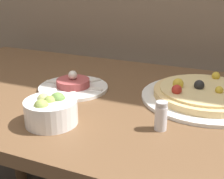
{
  "coord_description": "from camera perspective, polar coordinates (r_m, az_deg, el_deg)",
  "views": [
    {
      "loc": [
        0.4,
        -0.43,
        1.1
      ],
      "look_at": [
        0.06,
        0.34,
        0.78
      ],
      "focal_mm": 50.0,
      "sensor_mm": 36.0,
      "label": 1
    }
  ],
  "objects": [
    {
      "name": "tartare_plate",
      "position": [
        1.01,
        -7.1,
        0.71
      ],
      "size": [
        0.22,
        0.22,
        0.06
      ],
      "color": "white",
      "rests_on": "dining_table"
    },
    {
      "name": "dining_table",
      "position": [
        1.01,
        -2.07,
        -5.72
      ],
      "size": [
        1.44,
        0.77,
        0.74
      ],
      "color": "brown",
      "rests_on": "ground_plane"
    },
    {
      "name": "pizza_plate",
      "position": [
        0.96,
        16.65,
        -0.83
      ],
      "size": [
        0.38,
        0.38,
        0.06
      ],
      "color": "white",
      "rests_on": "dining_table"
    },
    {
      "name": "small_bowl",
      "position": [
        0.79,
        -11.13,
        -3.75
      ],
      "size": [
        0.13,
        0.13,
        0.08
      ],
      "color": "white",
      "rests_on": "dining_table"
    },
    {
      "name": "salt_shaker",
      "position": [
        0.75,
        8.95,
        -4.82
      ],
      "size": [
        0.03,
        0.03,
        0.07
      ],
      "color": "silver",
      "rests_on": "dining_table"
    }
  ]
}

